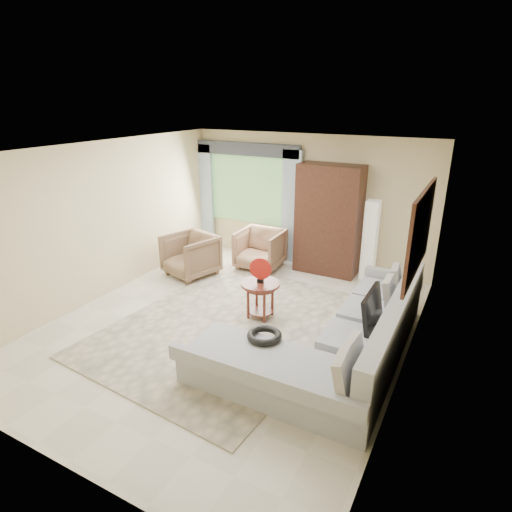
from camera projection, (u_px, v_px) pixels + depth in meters
The scene contains 17 objects.
ground at pixel (231, 325), 6.49m from camera, with size 6.00×6.00×0.00m, color silver.
area_rug at pixel (229, 325), 6.49m from camera, with size 3.00×4.00×0.02m, color beige.
sectional_sofa at pixel (342, 345), 5.46m from camera, with size 2.30×3.46×0.90m.
tv_screen at pixel (372, 309), 5.45m from camera, with size 0.06×0.74×0.48m, color black.
garden_hose at pixel (264, 336), 5.17m from camera, with size 0.43×0.43×0.09m, color black.
coffee_table at pixel (260, 299), 6.60m from camera, with size 0.60×0.60×0.60m.
red_disc at pixel (260, 269), 6.42m from camera, with size 0.34×0.34×0.03m, color #AA1711.
armchair_left at pixel (190, 255), 8.18m from camera, with size 0.86×0.89×0.81m, color brown.
armchair_right at pixel (260, 249), 8.53m from camera, with size 0.84×0.87×0.79m, color #986E53.
potted_plant at pixel (210, 244), 9.31m from camera, with size 0.44×0.38×0.48m, color #999999.
armoire at pixel (329, 220), 8.13m from camera, with size 1.20×0.55×2.10m, color black.
floor_lamp at pixel (370, 240), 7.93m from camera, with size 0.24×0.24×1.50m, color silver.
window at pixel (248, 190), 9.05m from camera, with size 1.80×0.04×1.40m, color #669E59.
curtain_left at pixel (205, 197), 9.53m from camera, with size 0.40×0.08×2.30m, color #9EB7CC.
curtain_right at pixel (291, 208), 8.60m from camera, with size 0.40×0.08×2.30m, color #9EB7CC.
valance at pixel (246, 149), 8.69m from camera, with size 2.40×0.12×0.26m, color #1E232D.
wall_mirror at pixel (420, 232), 5.08m from camera, with size 0.05×1.70×1.05m.
Camera 1 is at (3.03, -4.85, 3.27)m, focal length 30.00 mm.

